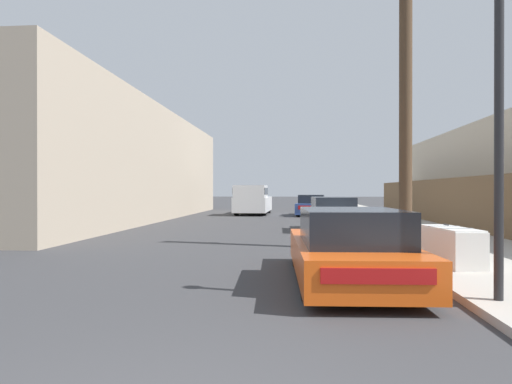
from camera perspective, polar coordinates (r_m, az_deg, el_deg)
name	(u,v)px	position (r m, az deg, el deg)	size (l,w,h in m)	color
sidewalk_curb	(374,218)	(26.21, 14.54, -3.10)	(4.20, 63.00, 0.12)	#ADA89E
discarded_fridge	(450,246)	(9.84, 23.10, -6.20)	(0.83, 1.81, 0.75)	silver
parked_sports_car_red	(349,249)	(8.03, 11.50, -6.96)	(2.02, 4.76, 1.27)	#E05114
car_parked_mid	(332,215)	(17.81, 9.51, -2.87)	(1.88, 4.44, 1.32)	silver
car_parked_far	(312,206)	(28.58, 6.98, -1.72)	(2.12, 4.45, 1.30)	#2D478C
pickup_truck	(253,200)	(29.44, -0.44, -1.03)	(2.16, 5.39, 1.88)	silver
utility_pole	(406,102)	(12.70, 18.20, 10.64)	(1.80, 0.33, 7.33)	#4C3826
street_lamp	(499,90)	(6.98, 28.10, 11.15)	(0.26, 0.26, 4.81)	#232326
wooden_fence	(468,203)	(18.42, 25.02, -1.29)	(0.08, 31.42, 1.96)	brown
building_left_block	(108,165)	(26.26, -18.01, 3.19)	(7.00, 25.63, 5.88)	tan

